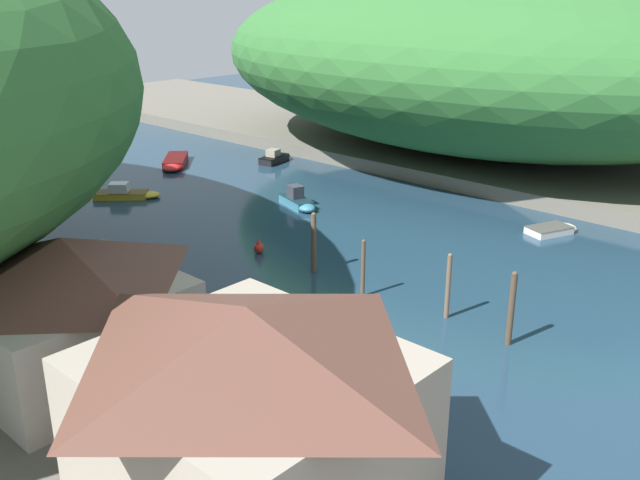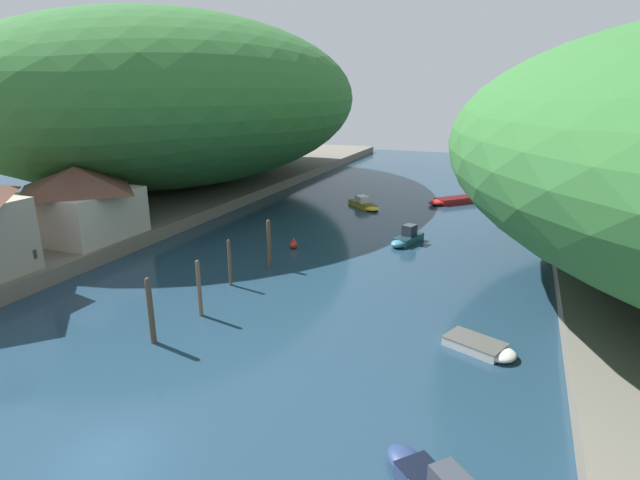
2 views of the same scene
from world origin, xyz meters
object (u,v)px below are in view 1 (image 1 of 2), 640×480
object	(u,v)px
boat_yellow_tender	(298,201)
channel_buoy_near	(259,247)
boat_far_right_bank	(175,162)
waterfront_building	(249,406)
boathouse_shed	(69,305)
boat_near_quay	(127,193)
boat_white_cruiser	(554,229)
boat_red_skiff	(276,158)
person_by_boathouse	(316,425)
person_on_quay	(262,381)

from	to	relation	value
boat_yellow_tender	channel_buoy_near	xyz separation A→B (m)	(-8.49, -4.83, -0.10)
boat_far_right_bank	boat_yellow_tender	size ratio (longest dim) A/B	1.35
waterfront_building	boathouse_shed	xyz separation A→B (m)	(0.33, 10.96, -0.38)
boathouse_shed	boat_near_quay	xyz separation A→B (m)	(17.28, 23.25, -3.80)
boat_white_cruiser	boat_red_skiff	bearing A→B (deg)	-160.44
boat_yellow_tender	channel_buoy_near	size ratio (longest dim) A/B	4.34
boat_yellow_tender	boat_white_cruiser	bearing A→B (deg)	132.07
waterfront_building	boathouse_shed	distance (m)	10.97
waterfront_building	person_by_boathouse	xyz separation A→B (m)	(3.20, 0.35, -2.41)
boathouse_shed	boat_yellow_tender	distance (m)	27.45
waterfront_building	boat_red_skiff	distance (m)	48.18
boat_near_quay	boat_red_skiff	distance (m)	16.17
boat_far_right_bank	boat_near_quay	bearing A→B (deg)	76.06
boat_far_right_bank	person_by_boathouse	xyz separation A→B (m)	(-23.10, -39.48, 1.80)
boathouse_shed	channel_buoy_near	xyz separation A→B (m)	(16.14, 6.72, -3.78)
waterfront_building	channel_buoy_near	bearing A→B (deg)	47.04
boathouse_shed	boat_red_skiff	size ratio (longest dim) A/B	2.05
boat_white_cruiser	boat_far_right_bank	bearing A→B (deg)	-147.59
waterfront_building	boat_yellow_tender	xyz separation A→B (m)	(24.95, 22.51, -4.06)
boat_red_skiff	boat_yellow_tender	distance (m)	14.57
waterfront_building	boat_near_quay	world-z (taller)	waterfront_building
waterfront_building	boat_near_quay	bearing A→B (deg)	62.77
boat_red_skiff	boat_yellow_tender	world-z (taller)	boat_yellow_tender
boat_yellow_tender	person_on_quay	world-z (taller)	person_on_quay
boat_far_right_bank	boat_yellow_tender	bearing A→B (deg)	128.72
waterfront_building	boat_white_cruiser	distance (m)	33.44
boat_red_skiff	person_on_quay	world-z (taller)	person_on_quay
boat_near_quay	person_on_quay	xyz separation A→B (m)	(-13.76, -30.50, 1.77)
boat_near_quay	channel_buoy_near	bearing A→B (deg)	40.77
waterfront_building	boat_far_right_bank	size ratio (longest dim) A/B	1.60
boat_white_cruiser	boat_yellow_tender	world-z (taller)	boat_yellow_tender
boat_near_quay	channel_buoy_near	size ratio (longest dim) A/B	4.83
boat_yellow_tender	person_on_quay	bearing A→B (deg)	59.04
boathouse_shed	boat_yellow_tender	bearing A→B (deg)	25.14
boat_white_cruiser	boat_near_quay	size ratio (longest dim) A/B	0.84
boat_far_right_bank	boat_red_skiff	world-z (taller)	boat_red_skiff
boat_yellow_tender	boat_near_quay	bearing A→B (deg)	-40.54
waterfront_building	boat_red_skiff	world-z (taller)	waterfront_building
waterfront_building	person_on_quay	world-z (taller)	waterfront_building
boathouse_shed	boat_far_right_bank	distance (m)	39.02
boat_far_right_bank	channel_buoy_near	bearing A→B (deg)	109.24
boat_white_cruiser	channel_buoy_near	world-z (taller)	channel_buoy_near
boat_yellow_tender	person_by_boathouse	bearing A→B (deg)	62.87
boat_red_skiff	person_by_boathouse	size ratio (longest dim) A/B	2.43
waterfront_building	boat_white_cruiser	bearing A→B (deg)	10.06
boathouse_shed	boat_near_quay	bearing A→B (deg)	53.38
channel_buoy_near	boat_red_skiff	bearing A→B (deg)	43.50
boat_red_skiff	person_on_quay	distance (m)	42.70
boat_red_skiff	person_on_quay	xyz separation A→B (m)	(-29.93, -30.40, 1.72)
person_on_quay	waterfront_building	bearing A→B (deg)	122.43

